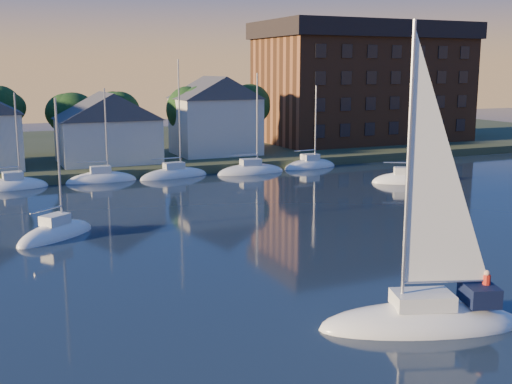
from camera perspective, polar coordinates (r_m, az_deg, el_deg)
shoreline_land at (r=95.47m, az=-11.51°, el=3.64°), size 160.00×50.00×2.00m
wooden_dock at (r=73.41m, az=-7.52°, el=1.63°), size 120.00×3.00×1.00m
clubhouse_centre at (r=76.18m, az=-13.06°, el=5.67°), size 11.55×8.40×8.08m
clubhouse_east at (r=81.86m, az=-3.65°, el=6.88°), size 10.50×8.40×9.80m
condo_block at (r=98.90m, az=9.52°, el=9.65°), size 31.00×17.00×17.40m
tree_line at (r=83.72m, az=-8.51°, el=7.68°), size 93.40×5.40×8.90m
moored_fleet at (r=68.03m, az=-16.50°, el=0.62°), size 63.50×2.40×12.05m
hero_sailboat at (r=31.05m, az=14.78°, el=-10.43°), size 10.10×6.07×14.87m
drifting_sailboat_left at (r=47.53m, az=-17.36°, el=-3.76°), size 6.79×5.99×10.86m
drifting_sailboat_right at (r=68.49m, az=12.90°, el=0.86°), size 6.62×4.87×10.36m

